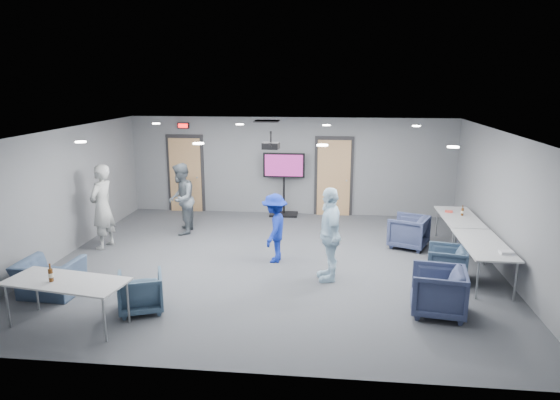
# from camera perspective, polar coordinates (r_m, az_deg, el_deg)

# --- Properties ---
(floor) EXTENTS (9.00, 9.00, 0.00)m
(floor) POSITION_cam_1_polar(r_m,az_deg,el_deg) (10.40, -0.74, -7.19)
(floor) COLOR #3B3E44
(floor) RESTS_ON ground
(ceiling) EXTENTS (9.00, 9.00, 0.00)m
(ceiling) POSITION_cam_1_polar(r_m,az_deg,el_deg) (9.78, -0.78, 7.77)
(ceiling) COLOR silver
(ceiling) RESTS_ON wall_back
(wall_back) EXTENTS (9.00, 0.02, 2.70)m
(wall_back) POSITION_cam_1_polar(r_m,az_deg,el_deg) (13.90, 1.23, 3.88)
(wall_back) COLOR slate
(wall_back) RESTS_ON floor
(wall_front) EXTENTS (9.00, 0.02, 2.70)m
(wall_front) POSITION_cam_1_polar(r_m,az_deg,el_deg) (6.23, -5.24, -8.51)
(wall_front) COLOR slate
(wall_front) RESTS_ON floor
(wall_left) EXTENTS (0.02, 8.00, 2.70)m
(wall_left) POSITION_cam_1_polar(r_m,az_deg,el_deg) (11.44, -23.75, 0.62)
(wall_left) COLOR slate
(wall_left) RESTS_ON floor
(wall_right) EXTENTS (0.02, 8.00, 2.70)m
(wall_right) POSITION_cam_1_polar(r_m,az_deg,el_deg) (10.47, 24.49, -0.57)
(wall_right) COLOR slate
(wall_right) RESTS_ON floor
(door_left) EXTENTS (1.06, 0.17, 2.24)m
(door_left) POSITION_cam_1_polar(r_m,az_deg,el_deg) (14.47, -10.73, 2.90)
(door_left) COLOR black
(door_left) RESTS_ON wall_back
(door_right) EXTENTS (1.06, 0.17, 2.24)m
(door_right) POSITION_cam_1_polar(r_m,az_deg,el_deg) (13.86, 6.16, 2.59)
(door_right) COLOR black
(door_right) RESTS_ON wall_back
(exit_sign) EXTENTS (0.32, 0.08, 0.16)m
(exit_sign) POSITION_cam_1_polar(r_m,az_deg,el_deg) (14.27, -11.00, 8.35)
(exit_sign) COLOR black
(exit_sign) RESTS_ON wall_back
(hvac_diffuser) EXTENTS (0.60, 0.60, 0.03)m
(hvac_diffuser) POSITION_cam_1_polar(r_m,az_deg,el_deg) (12.61, -1.51, 9.00)
(hvac_diffuser) COLOR black
(hvac_diffuser) RESTS_ON ceiling
(downlights) EXTENTS (6.18, 3.78, 0.02)m
(downlights) POSITION_cam_1_polar(r_m,az_deg,el_deg) (9.78, -0.78, 7.69)
(downlights) COLOR white
(downlights) RESTS_ON ceiling
(person_a) EXTENTS (0.56, 0.76, 1.90)m
(person_a) POSITION_cam_1_polar(r_m,az_deg,el_deg) (11.74, -19.66, -0.73)
(person_a) COLOR #9A9D9B
(person_a) RESTS_ON floor
(person_b) EXTENTS (0.74, 0.91, 1.74)m
(person_b) POSITION_cam_1_polar(r_m,az_deg,el_deg) (12.36, -11.26, 0.12)
(person_b) COLOR #535C64
(person_b) RESTS_ON floor
(person_c) EXTENTS (0.62, 1.11, 1.78)m
(person_c) POSITION_cam_1_polar(r_m,az_deg,el_deg) (9.35, 5.69, -3.89)
(person_c) COLOR #BEDFF5
(person_c) RESTS_ON floor
(person_d) EXTENTS (0.62, 0.98, 1.43)m
(person_d) POSITION_cam_1_polar(r_m,az_deg,el_deg) (10.28, -0.62, -3.23)
(person_d) COLOR navy
(person_d) RESTS_ON floor
(chair_right_a) EXTENTS (1.04, 1.03, 0.73)m
(chair_right_a) POSITION_cam_1_polar(r_m,az_deg,el_deg) (11.60, 14.47, -3.53)
(chair_right_a) COLOR #313956
(chair_right_a) RESTS_ON floor
(chair_right_b) EXTENTS (0.85, 0.84, 0.66)m
(chair_right_b) POSITION_cam_1_polar(r_m,az_deg,el_deg) (9.96, 18.52, -6.88)
(chair_right_b) COLOR #314255
(chair_right_b) RESTS_ON floor
(chair_right_c) EXTENTS (0.96, 0.94, 0.77)m
(chair_right_c) POSITION_cam_1_polar(r_m,az_deg,el_deg) (8.51, 17.61, -9.92)
(chair_right_c) COLOR #343C5B
(chair_right_c) RESTS_ON floor
(chair_front_a) EXTENTS (0.90, 0.91, 0.65)m
(chair_front_a) POSITION_cam_1_polar(r_m,az_deg,el_deg) (8.56, -15.63, -10.09)
(chair_front_a) COLOR #3A4F64
(chair_front_a) RESTS_ON floor
(chair_front_b) EXTENTS (1.03, 0.91, 0.64)m
(chair_front_b) POSITION_cam_1_polar(r_m,az_deg,el_deg) (9.68, -24.85, -8.10)
(chair_front_b) COLOR #3B4C66
(chair_front_b) RESTS_ON floor
(table_right_a) EXTENTS (0.76, 1.83, 0.73)m
(table_right_a) POSITION_cam_1_polar(r_m,az_deg,el_deg) (11.80, 19.80, -1.98)
(table_right_a) COLOR #B4B7B9
(table_right_a) RESTS_ON floor
(table_right_b) EXTENTS (0.79, 1.89, 0.73)m
(table_right_b) POSITION_cam_1_polar(r_m,az_deg,el_deg) (10.04, 22.26, -4.85)
(table_right_b) COLOR #B4B7B9
(table_right_b) RESTS_ON floor
(table_front_left) EXTENTS (1.94, 1.05, 0.73)m
(table_front_left) POSITION_cam_1_polar(r_m,az_deg,el_deg) (8.31, -23.25, -8.74)
(table_front_left) COLOR #B4B7B9
(table_front_left) RESTS_ON floor
(bottle_front) EXTENTS (0.07, 0.07, 0.28)m
(bottle_front) POSITION_cam_1_polar(r_m,az_deg,el_deg) (8.32, -24.72, -7.77)
(bottle_front) COLOR #522B0E
(bottle_front) RESTS_ON table_front_left
(bottle_right) EXTENTS (0.06, 0.06, 0.24)m
(bottle_right) POSITION_cam_1_polar(r_m,az_deg,el_deg) (11.87, 20.12, -1.26)
(bottle_right) COLOR #522B0E
(bottle_right) RESTS_ON table_right_a
(snack_box) EXTENTS (0.19, 0.15, 0.04)m
(snack_box) POSITION_cam_1_polar(r_m,az_deg,el_deg) (12.07, 18.74, -1.26)
(snack_box) COLOR #C23C30
(snack_box) RESTS_ON table_right_a
(wrapper) EXTENTS (0.23, 0.16, 0.05)m
(wrapper) POSITION_cam_1_polar(r_m,az_deg,el_deg) (9.60, 24.48, -5.47)
(wrapper) COLOR silver
(wrapper) RESTS_ON table_right_b
(tv_stand) EXTENTS (1.14, 0.54, 1.75)m
(tv_stand) POSITION_cam_1_polar(r_m,az_deg,el_deg) (13.73, 0.45, 2.26)
(tv_stand) COLOR black
(tv_stand) RESTS_ON floor
(projector) EXTENTS (0.34, 0.33, 0.36)m
(projector) POSITION_cam_1_polar(r_m,az_deg,el_deg) (10.06, -1.06, 6.24)
(projector) COLOR black
(projector) RESTS_ON ceiling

